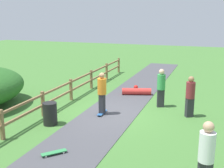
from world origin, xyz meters
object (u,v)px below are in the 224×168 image
object	(u,v)px
bystander_green	(161,86)
skateboard_loose	(54,153)
bystander_white	(206,155)
trash_bin	(50,114)
skater_riding	(102,91)
bystander_maroon	(190,95)
skater_fallen	(136,91)

from	to	relation	value
bystander_green	skateboard_loose	bearing A→B (deg)	-110.48
bystander_white	bystander_green	bearing A→B (deg)	109.07
trash_bin	bystander_white	bearing A→B (deg)	-24.98
skater_riding	bystander_maroon	size ratio (longest dim) A/B	1.04
skater_riding	skater_fallen	xyz separation A→B (m)	(0.57, 3.66, -0.85)
bystander_green	trash_bin	bearing A→B (deg)	-134.81
bystander_green	bystander_maroon	bearing A→B (deg)	-33.97
bystander_maroon	skateboard_loose	bearing A→B (deg)	-125.92
skater_fallen	skateboard_loose	size ratio (longest dim) A/B	2.20
bystander_white	bystander_maroon	world-z (taller)	bystander_white
skateboard_loose	bystander_maroon	world-z (taller)	bystander_maroon
skater_riding	skateboard_loose	distance (m)	4.13
trash_bin	bystander_green	world-z (taller)	bystander_green
skateboard_loose	bystander_green	world-z (taller)	bystander_green
skater_fallen	bystander_maroon	world-z (taller)	bystander_maroon
skater_riding	skater_fallen	bearing A→B (deg)	81.12
trash_bin	bystander_white	xyz separation A→B (m)	(5.96, -2.78, 0.60)
skateboard_loose	bystander_white	world-z (taller)	bystander_white
trash_bin	bystander_maroon	xyz separation A→B (m)	(5.11, 2.79, 0.53)
skateboard_loose	bystander_green	distance (m)	6.43
trash_bin	skateboard_loose	world-z (taller)	trash_bin
skater_riding	skater_fallen	world-z (taller)	skater_riding
bystander_green	skater_fallen	bearing A→B (deg)	133.54
bystander_green	bystander_maroon	world-z (taller)	bystander_green
skater_riding	bystander_maroon	world-z (taller)	skater_riding
trash_bin	skater_riding	xyz separation A→B (m)	(1.51, 1.79, 0.60)
skater_fallen	bystander_green	size ratio (longest dim) A/B	0.88
skater_riding	bystander_maroon	distance (m)	3.74
bystander_white	skater_fallen	bearing A→B (deg)	115.26
skateboard_loose	bystander_white	size ratio (longest dim) A/B	0.39
skateboard_loose	bystander_green	xyz separation A→B (m)	(2.23, 5.96, 0.92)
bystander_maroon	bystander_white	bearing A→B (deg)	-81.36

